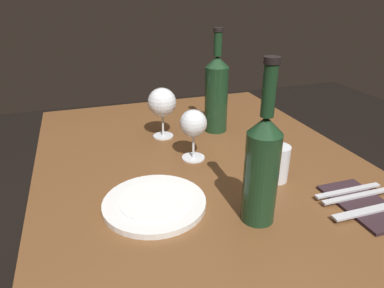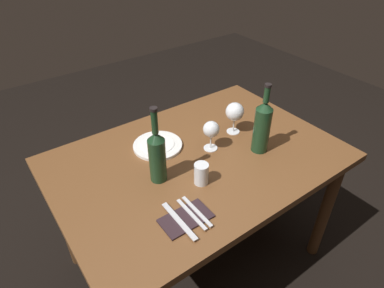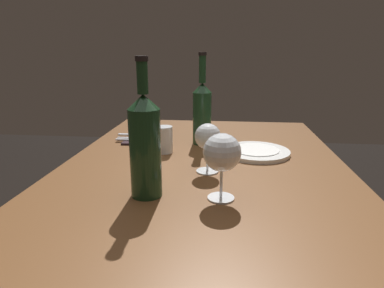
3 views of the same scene
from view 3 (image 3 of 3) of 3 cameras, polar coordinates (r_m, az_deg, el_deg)
dining_table at (r=1.11m, az=2.08°, el=-7.54°), size 1.30×0.90×0.74m
wine_glass_left at (r=0.78m, az=5.18°, el=-1.66°), size 0.09×0.09×0.16m
wine_glass_right at (r=0.96m, az=2.73°, el=1.09°), size 0.08×0.08×0.15m
wine_bottle at (r=0.80m, az=-8.08°, el=-0.00°), size 0.08×0.08×0.34m
wine_bottle_second at (r=1.26m, az=1.74°, el=5.68°), size 0.07×0.07×0.34m
water_tumbler at (r=1.17m, az=-4.80°, el=0.52°), size 0.06×0.06×0.09m
dinner_plate at (r=1.18m, az=10.93°, el=-1.29°), size 0.23×0.23×0.02m
folded_napkin at (r=1.37m, az=-8.73°, el=0.98°), size 0.19×0.11×0.01m
fork_inner at (r=1.34m, az=-9.00°, el=0.97°), size 0.02×0.18×0.00m
fork_outer at (r=1.32m, az=-9.27°, el=0.69°), size 0.02×0.18×0.00m
table_knife at (r=1.39m, az=-8.43°, el=1.55°), size 0.02×0.21×0.00m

